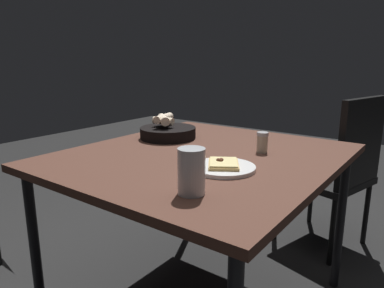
{
  "coord_description": "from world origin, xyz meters",
  "views": [
    {
      "loc": [
        1.17,
        0.81,
        1.11
      ],
      "look_at": [
        -0.03,
        -0.08,
        0.75
      ],
      "focal_mm": 33.07,
      "sensor_mm": 36.0,
      "label": 1
    }
  ],
  "objects_px": {
    "dining_table": "(202,166)",
    "chair_far": "(339,166)",
    "pepper_shaker": "(262,143)",
    "pizza_plate": "(223,167)",
    "bread_basket": "(167,131)",
    "beer_glass": "(191,174)"
  },
  "relations": [
    {
      "from": "dining_table",
      "to": "chair_far",
      "type": "xyz_separation_m",
      "value": [
        -0.9,
        0.33,
        -0.16
      ]
    },
    {
      "from": "pepper_shaker",
      "to": "chair_far",
      "type": "bearing_deg",
      "value": 169.16
    },
    {
      "from": "pepper_shaker",
      "to": "chair_far",
      "type": "distance_m",
      "value": 0.8
    },
    {
      "from": "dining_table",
      "to": "pizza_plate",
      "type": "xyz_separation_m",
      "value": [
        0.14,
        0.19,
        0.07
      ]
    },
    {
      "from": "chair_far",
      "to": "pizza_plate",
      "type": "bearing_deg",
      "value": -8.1
    },
    {
      "from": "bread_basket",
      "to": "beer_glass",
      "type": "xyz_separation_m",
      "value": [
        0.53,
        0.54,
        0.03
      ]
    },
    {
      "from": "beer_glass",
      "to": "chair_far",
      "type": "xyz_separation_m",
      "value": [
        -1.29,
        0.1,
        -0.28
      ]
    },
    {
      "from": "beer_glass",
      "to": "dining_table",
      "type": "bearing_deg",
      "value": -149.18
    },
    {
      "from": "bread_basket",
      "to": "pepper_shaker",
      "type": "bearing_deg",
      "value": 93.21
    },
    {
      "from": "dining_table",
      "to": "bread_basket",
      "type": "distance_m",
      "value": 0.34
    },
    {
      "from": "dining_table",
      "to": "chair_far",
      "type": "bearing_deg",
      "value": 159.61
    },
    {
      "from": "beer_glass",
      "to": "pepper_shaker",
      "type": "height_order",
      "value": "beer_glass"
    },
    {
      "from": "pepper_shaker",
      "to": "chair_far",
      "type": "xyz_separation_m",
      "value": [
        -0.74,
        0.14,
        -0.26
      ]
    },
    {
      "from": "dining_table",
      "to": "chair_far",
      "type": "relative_size",
      "value": 1.26
    },
    {
      "from": "beer_glass",
      "to": "chair_far",
      "type": "distance_m",
      "value": 1.33
    },
    {
      "from": "dining_table",
      "to": "bread_basket",
      "type": "bearing_deg",
      "value": -113.79
    },
    {
      "from": "bread_basket",
      "to": "chair_far",
      "type": "relative_size",
      "value": 0.3
    },
    {
      "from": "beer_glass",
      "to": "bread_basket",
      "type": "bearing_deg",
      "value": -134.38
    },
    {
      "from": "pizza_plate",
      "to": "beer_glass",
      "type": "height_order",
      "value": "beer_glass"
    },
    {
      "from": "pizza_plate",
      "to": "beer_glass",
      "type": "distance_m",
      "value": 0.26
    },
    {
      "from": "dining_table",
      "to": "bread_basket",
      "type": "relative_size",
      "value": 4.2
    },
    {
      "from": "bread_basket",
      "to": "pepper_shaker",
      "type": "relative_size",
      "value": 3.17
    }
  ]
}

